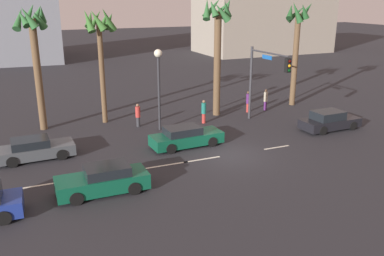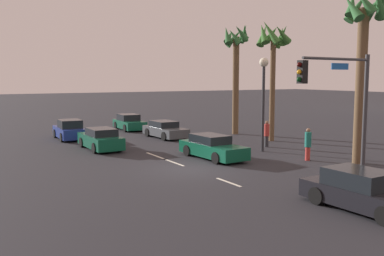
{
  "view_description": "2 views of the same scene",
  "coord_description": "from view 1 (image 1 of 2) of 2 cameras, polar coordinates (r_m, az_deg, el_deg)",
  "views": [
    {
      "loc": [
        -11.19,
        -20.43,
        9.06
      ],
      "look_at": [
        -1.93,
        1.39,
        1.54
      ],
      "focal_mm": 38.45,
      "sensor_mm": 36.0,
      "label": 1
    },
    {
      "loc": [
        18.77,
        -10.71,
        4.56
      ],
      "look_at": [
        -1.69,
        1.04,
        1.83
      ],
      "focal_mm": 41.05,
      "sensor_mm": 36.0,
      "label": 2
    }
  ],
  "objects": [
    {
      "name": "ground_plane",
      "position": [
        25.0,
        5.33,
        -3.74
      ],
      "size": [
        220.0,
        220.0,
        0.0
      ],
      "primitive_type": "plane",
      "color": "#28282D"
    },
    {
      "name": "car_2",
      "position": [
        25.81,
        -20.99,
        -2.77
      ],
      "size": [
        4.4,
        2.0,
        1.26
      ],
      "color": "#474C51",
      "rests_on": "ground_plane"
    },
    {
      "name": "lane_stripe_3",
      "position": [
        24.21,
        1.41,
        -4.37
      ],
      "size": [
        2.31,
        0.14,
        0.01
      ],
      "primitive_type": "cube",
      "color": "silver",
      "rests_on": "ground_plane"
    },
    {
      "name": "palm_tree_1",
      "position": [
        32.42,
        3.6,
        13.0
      ],
      "size": [
        2.68,
        2.45,
        9.2
      ],
      "color": "brown",
      "rests_on": "ground_plane"
    },
    {
      "name": "car_1",
      "position": [
        31.09,
        18.52,
        0.93
      ],
      "size": [
        4.48,
        1.96,
        1.38
      ],
      "color": "black",
      "rests_on": "ground_plane"
    },
    {
      "name": "lane_stripe_4",
      "position": [
        26.65,
        11.66,
        -2.65
      ],
      "size": [
        1.84,
        0.14,
        0.01
      ],
      "primitive_type": "cube",
      "color": "silver",
      "rests_on": "ground_plane"
    },
    {
      "name": "lane_stripe_1",
      "position": [
        22.35,
        -21.49,
        -7.62
      ],
      "size": [
        2.56,
        0.14,
        0.01
      ],
      "primitive_type": "cube",
      "color": "silver",
      "rests_on": "ground_plane"
    },
    {
      "name": "pedestrian_1",
      "position": [
        35.15,
        10.18,
        3.96
      ],
      "size": [
        0.47,
        0.47,
        1.78
      ],
      "color": "#59266B",
      "rests_on": "ground_plane"
    },
    {
      "name": "pedestrian_3",
      "position": [
        34.27,
        7.77,
        3.74
      ],
      "size": [
        0.39,
        0.39,
        1.77
      ],
      "color": "#BF3833",
      "rests_on": "ground_plane"
    },
    {
      "name": "palm_tree_2",
      "position": [
        30.43,
        -21.11,
        11.26
      ],
      "size": [
        2.42,
        2.34,
        8.81
      ],
      "color": "brown",
      "rests_on": "ground_plane"
    },
    {
      "name": "streetlamp",
      "position": [
        28.72,
        -4.66,
        7.51
      ],
      "size": [
        0.56,
        0.56,
        5.74
      ],
      "color": "#2D2D33",
      "rests_on": "ground_plane"
    },
    {
      "name": "palm_tree_3",
      "position": [
        30.89,
        -12.68,
        12.62
      ],
      "size": [
        2.54,
        2.57,
        8.53
      ],
      "color": "brown",
      "rests_on": "ground_plane"
    },
    {
      "name": "building_2",
      "position": [
        74.46,
        9.82,
        15.05
      ],
      "size": [
        21.9,
        12.56,
        12.17
      ],
      "primitive_type": "cube",
      "rotation": [
        0.0,
        0.0,
        0.01
      ],
      "color": "#9E9384",
      "rests_on": "ground_plane"
    },
    {
      "name": "pedestrian_2",
      "position": [
        30.33,
        -7.52,
        1.84
      ],
      "size": [
        0.49,
        0.49,
        1.73
      ],
      "color": "#333338",
      "rests_on": "ground_plane"
    },
    {
      "name": "car_3",
      "position": [
        26.12,
        -0.88,
        -1.26
      ],
      "size": [
        4.69,
        1.98,
        1.32
      ],
      "color": "#0F5138",
      "rests_on": "ground_plane"
    },
    {
      "name": "pedestrian_0",
      "position": [
        30.93,
        1.64,
        2.37
      ],
      "size": [
        0.5,
        0.5,
        1.79
      ],
      "color": "#BF3833",
      "rests_on": "ground_plane"
    },
    {
      "name": "lane_stripe_2",
      "position": [
        23.45,
        -3.53,
        -5.15
      ],
      "size": [
        2.6,
        0.14,
        0.01
      ],
      "primitive_type": "cube",
      "color": "silver",
      "rests_on": "ground_plane"
    },
    {
      "name": "car_0",
      "position": [
        20.49,
        -12.2,
        -7.09
      ],
      "size": [
        4.39,
        1.83,
        1.37
      ],
      "color": "#0F5138",
      "rests_on": "ground_plane"
    },
    {
      "name": "traffic_signal",
      "position": [
        30.58,
        9.91,
        7.44
      ],
      "size": [
        0.5,
        4.61,
        5.6
      ],
      "color": "#38383D",
      "rests_on": "ground_plane"
    },
    {
      "name": "palm_tree_0",
      "position": [
        36.72,
        14.38,
        12.62
      ],
      "size": [
        2.48,
        2.58,
        8.87
      ],
      "color": "brown",
      "rests_on": "ground_plane"
    }
  ]
}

